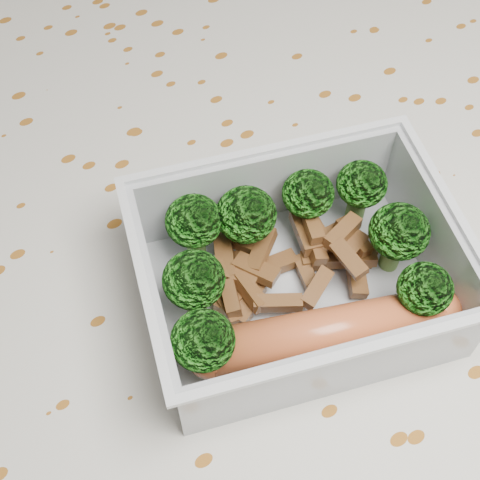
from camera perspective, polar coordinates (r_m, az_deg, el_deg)
dining_table at (r=0.46m, az=0.34°, el=-8.32°), size 1.40×0.90×0.75m
tablecloth at (r=0.42m, az=0.38°, el=-5.34°), size 1.46×0.96×0.19m
lunch_container at (r=0.36m, az=4.94°, el=-3.35°), size 0.19×0.17×0.06m
broccoli_florets at (r=0.35m, az=3.91°, el=-0.46°), size 0.15×0.13×0.05m
meat_pile at (r=0.37m, az=4.55°, el=-1.84°), size 0.10×0.07×0.03m
sausage at (r=0.34m, az=7.35°, el=-7.81°), size 0.14×0.07×0.03m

